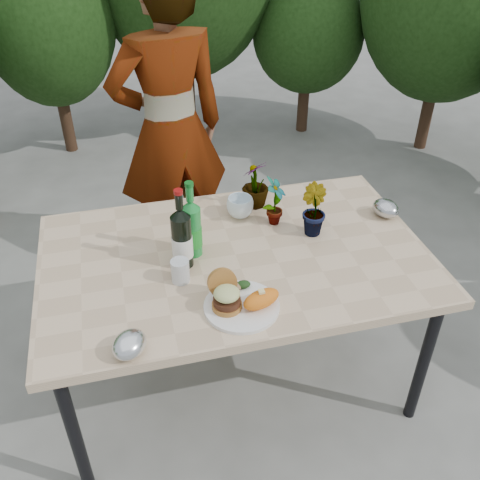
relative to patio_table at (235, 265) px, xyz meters
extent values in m
plane|color=slate|center=(0.00, 0.00, -0.69)|extent=(80.00, 80.00, 0.00)
cube|color=#D0B18A|center=(0.00, 0.00, 0.04)|extent=(1.60, 1.00, 0.04)
cylinder|color=black|center=(-0.72, -0.42, -0.34)|extent=(0.05, 0.05, 0.71)
cylinder|color=black|center=(0.72, -0.42, -0.34)|extent=(0.05, 0.05, 0.71)
cylinder|color=black|center=(-0.72, 0.42, -0.34)|extent=(0.05, 0.05, 0.71)
cylinder|color=black|center=(0.72, 0.42, -0.34)|extent=(0.05, 0.05, 0.71)
cylinder|color=#382316|center=(-0.80, 2.80, -0.48)|extent=(0.10, 0.10, 0.42)
ellipsoid|color=#224517|center=(-0.80, 2.80, 0.43)|extent=(1.06, 1.06, 1.41)
cylinder|color=#382316|center=(0.30, 3.00, -0.44)|extent=(0.10, 0.10, 0.50)
cylinder|color=#382316|center=(1.30, 2.70, -0.50)|extent=(0.10, 0.10, 0.38)
ellipsoid|color=#224517|center=(1.30, 2.70, 0.19)|extent=(0.95, 0.95, 1.00)
cylinder|color=#382316|center=(2.20, 2.10, -0.47)|extent=(0.10, 0.10, 0.44)
cylinder|color=white|center=(-0.05, -0.32, 0.06)|extent=(0.28, 0.28, 0.01)
cylinder|color=#B7722D|center=(-0.11, -0.32, 0.08)|extent=(0.11, 0.11, 0.02)
cylinder|color=#472314|center=(-0.11, -0.32, 0.10)|extent=(0.10, 0.10, 0.02)
ellipsoid|color=beige|center=(-0.11, -0.32, 0.14)|extent=(0.10, 0.10, 0.04)
cylinder|color=#B7722D|center=(-0.11, -0.25, 0.13)|extent=(0.11, 0.06, 0.11)
ellipsoid|color=orange|center=(0.01, -0.34, 0.10)|extent=(0.17, 0.12, 0.06)
ellipsoid|color=olive|center=(-0.05, -0.23, 0.08)|extent=(0.04, 0.04, 0.02)
ellipsoid|color=#193814|center=(-0.02, -0.23, 0.09)|extent=(0.06, 0.04, 0.03)
cylinder|color=black|center=(-0.22, -0.01, 0.17)|extent=(0.08, 0.08, 0.23)
cylinder|color=white|center=(-0.22, -0.01, 0.15)|extent=(0.08, 0.08, 0.09)
cone|color=black|center=(-0.22, -0.01, 0.31)|extent=(0.08, 0.08, 0.04)
cylinder|color=black|center=(-0.22, -0.01, 0.36)|extent=(0.03, 0.03, 0.07)
cylinder|color=maroon|center=(-0.22, -0.01, 0.40)|extent=(0.03, 0.03, 0.02)
cylinder|color=#188530|center=(-0.17, 0.05, 0.17)|extent=(0.08, 0.08, 0.22)
cylinder|color=#198C26|center=(-0.17, 0.05, 0.14)|extent=(0.08, 0.08, 0.09)
cone|color=#188530|center=(-0.17, 0.05, 0.29)|extent=(0.08, 0.08, 0.04)
cylinder|color=#188530|center=(-0.17, 0.05, 0.35)|extent=(0.03, 0.03, 0.07)
cylinder|color=#0C5919|center=(-0.17, 0.05, 0.39)|extent=(0.03, 0.03, 0.02)
cylinder|color=silver|center=(-0.25, -0.11, 0.10)|extent=(0.07, 0.07, 0.09)
imported|color=#1C501B|center=(0.22, 0.18, 0.17)|extent=(0.14, 0.15, 0.23)
imported|color=#23531C|center=(0.36, 0.08, 0.17)|extent=(0.12, 0.14, 0.23)
imported|color=#2F6021|center=(0.18, 0.36, 0.17)|extent=(0.18, 0.18, 0.23)
imported|color=white|center=(0.09, 0.28, 0.11)|extent=(0.14, 0.14, 0.10)
ellipsoid|color=silver|center=(-0.47, -0.44, 0.10)|extent=(0.16, 0.17, 0.08)
ellipsoid|color=#ADB0B4|center=(0.74, 0.12, 0.10)|extent=(0.14, 0.16, 0.08)
imported|color=#8D6246|center=(-0.12, 0.99, 0.20)|extent=(0.72, 0.55, 1.78)
camera|label=1|loc=(-0.41, -1.72, 1.40)|focal=40.00mm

